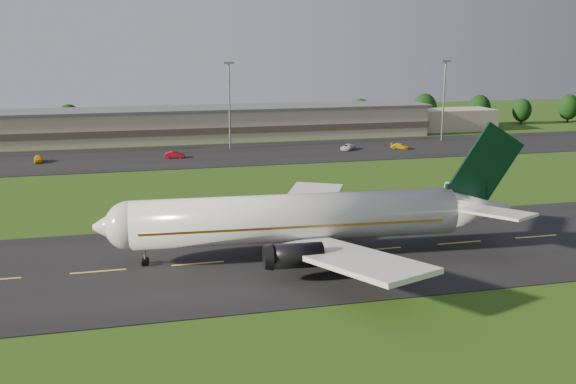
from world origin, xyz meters
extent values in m
plane|color=#284812|center=(0.00, 0.00, 0.00)|extent=(360.00, 360.00, 0.00)
cube|color=black|center=(0.00, 0.00, 0.05)|extent=(220.00, 30.00, 0.10)
cube|color=black|center=(0.00, 72.00, 0.05)|extent=(260.00, 30.00, 0.10)
cylinder|color=silver|center=(0.61, 0.00, 4.80)|extent=(38.28, 7.97, 5.60)
sphere|color=silver|center=(-18.35, 1.19, 4.80)|extent=(5.60, 5.60, 5.60)
cone|color=silver|center=(-20.35, 1.32, 4.80)|extent=(4.33, 5.62, 5.38)
cone|color=silver|center=(23.07, -1.41, 4.80)|extent=(9.33, 6.04, 5.49)
cube|color=brown|center=(0.11, 0.03, 4.45)|extent=(35.28, 7.82, 0.28)
cube|color=black|center=(-18.95, 1.23, 5.35)|extent=(2.18, 3.12, 0.65)
cube|color=silver|center=(3.42, -11.20, 3.30)|extent=(13.18, 20.23, 2.20)
cube|color=silver|center=(4.79, 10.76, 3.30)|extent=(14.99, 20.06, 2.20)
cube|color=silver|center=(22.75, -6.40, 5.70)|extent=(7.16, 9.39, 0.91)
cube|color=silver|center=(23.38, 3.58, 5.70)|extent=(7.86, 9.34, 0.91)
cube|color=black|center=(21.57, -1.32, 6.60)|extent=(5.02, 0.86, 3.00)
cube|color=black|center=(24.07, -1.47, 10.30)|extent=(9.44, 1.04, 10.55)
cylinder|color=black|center=(-1.39, -7.89, 2.90)|extent=(5.76, 3.05, 2.70)
cylinder|color=black|center=(-0.38, 8.08, 2.90)|extent=(5.76, 3.05, 2.70)
cube|color=#BEB191|center=(0.00, 96.00, 4.00)|extent=(120.00, 15.00, 8.00)
cube|color=#4C4438|center=(0.00, 96.00, 3.20)|extent=(121.00, 15.40, 1.60)
cube|color=#595B60|center=(0.00, 96.00, 8.15)|extent=(122.00, 16.00, 0.50)
cube|color=#BEB191|center=(70.00, 98.00, 3.00)|extent=(28.00, 11.00, 6.00)
cylinder|color=gray|center=(5.00, 80.00, 10.00)|extent=(0.44, 0.44, 20.00)
cube|color=gray|center=(5.00, 80.00, 20.10)|extent=(2.40, 1.20, 0.50)
cylinder|color=gray|center=(60.00, 80.00, 10.00)|extent=(0.44, 0.44, 20.00)
cube|color=gray|center=(60.00, 80.00, 20.10)|extent=(2.40, 1.20, 0.50)
cylinder|color=black|center=(-33.42, 106.04, 1.42)|extent=(0.56, 0.56, 2.84)
ellipsoid|color=black|center=(-33.42, 106.04, 4.89)|extent=(6.63, 6.63, 8.29)
cylinder|color=black|center=(46.97, 105.06, 1.39)|extent=(0.56, 0.56, 2.79)
ellipsoid|color=black|center=(46.97, 105.06, 4.80)|extent=(6.50, 6.50, 8.13)
cylinder|color=black|center=(67.40, 106.06, 1.56)|extent=(0.56, 0.56, 3.12)
ellipsoid|color=black|center=(67.40, 106.06, 5.37)|extent=(7.28, 7.28, 9.10)
cylinder|color=black|center=(85.78, 106.56, 1.44)|extent=(0.56, 0.56, 2.88)
ellipsoid|color=black|center=(85.78, 106.56, 4.96)|extent=(6.72, 6.72, 8.40)
cylinder|color=black|center=(99.84, 105.54, 1.22)|extent=(0.56, 0.56, 2.45)
ellipsoid|color=black|center=(99.84, 105.54, 4.21)|extent=(5.71, 5.71, 7.14)
cylinder|color=black|center=(116.97, 106.30, 1.37)|extent=(0.56, 0.56, 2.74)
ellipsoid|color=black|center=(116.97, 106.30, 4.72)|extent=(6.40, 6.40, 8.00)
imported|color=#E5A80D|center=(-37.09, 71.55, 0.85)|extent=(2.27, 4.56, 1.49)
imported|color=#9B0A13|center=(-8.81, 69.92, 0.81)|extent=(4.52, 2.31, 1.42)
imported|color=silver|center=(31.37, 71.07, 0.78)|extent=(4.80, 5.28, 1.37)
imported|color=#C99D0B|center=(43.97, 69.42, 0.77)|extent=(4.70, 4.44, 1.34)
camera|label=1|loc=(-17.45, -70.09, 24.90)|focal=40.00mm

